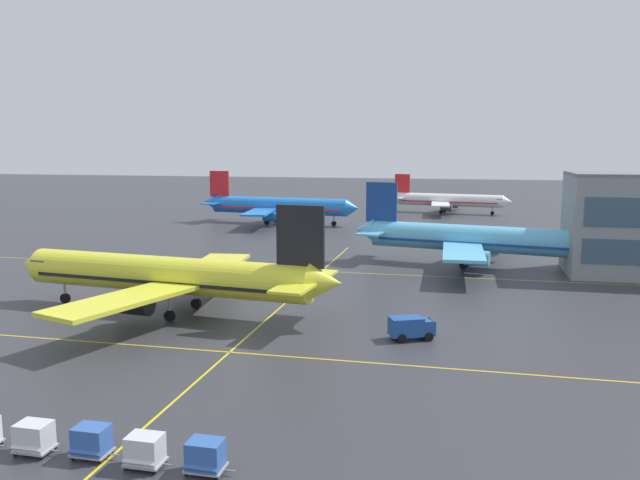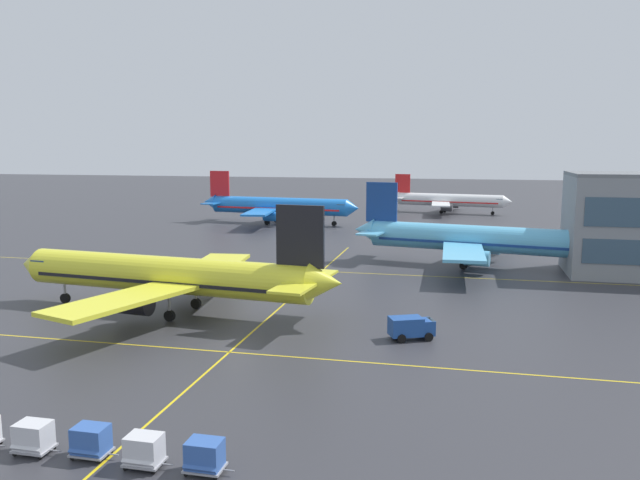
% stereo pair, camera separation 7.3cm
% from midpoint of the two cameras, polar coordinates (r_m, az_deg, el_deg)
% --- Properties ---
extents(ground_plane, '(600.00, 600.00, 0.00)m').
position_cam_midpoint_polar(ground_plane, '(58.01, -7.50, -9.40)').
color(ground_plane, '#333338').
extents(airliner_front_gate, '(38.91, 33.37, 12.09)m').
position_cam_midpoint_polar(airliner_front_gate, '(68.91, -13.44, -3.15)').
color(airliner_front_gate, yellow).
rests_on(airliner_front_gate, ground).
extents(airliner_second_row, '(39.15, 33.30, 12.21)m').
position_cam_midpoint_polar(airliner_second_row, '(95.71, 14.08, 0.07)').
color(airliner_second_row, '#5BB7E5').
rests_on(airliner_second_row, ground).
extents(airliner_third_row, '(38.52, 33.05, 11.97)m').
position_cam_midpoint_polar(airliner_third_row, '(145.71, -3.92, 3.08)').
color(airliner_third_row, blue).
rests_on(airliner_third_row, ground).
extents(airliner_far_left_stand, '(32.77, 27.93, 10.21)m').
position_cam_midpoint_polar(airliner_far_left_stand, '(171.90, 11.46, 3.55)').
color(airliner_far_left_stand, white).
rests_on(airliner_far_left_stand, ground).
extents(taxiway_markings, '(124.80, 80.68, 0.01)m').
position_cam_midpoint_polar(taxiway_markings, '(72.96, -3.07, -5.60)').
color(taxiway_markings, yellow).
rests_on(taxiway_markings, ground).
extents(service_truck_red_van, '(4.50, 3.39, 2.10)m').
position_cam_midpoint_polar(service_truck_red_van, '(59.54, 8.26, -7.76)').
color(service_truck_red_van, '#1E4793').
rests_on(service_truck_red_van, ground).
extents(baggage_cart_row_middle, '(2.75, 1.68, 1.86)m').
position_cam_midpoint_polar(baggage_cart_row_middle, '(41.84, -24.50, -15.91)').
color(baggage_cart_row_middle, '#99999E').
rests_on(baggage_cart_row_middle, ground).
extents(baggage_cart_row_fourth, '(2.75, 1.68, 1.86)m').
position_cam_midpoint_polar(baggage_cart_row_fourth, '(40.16, -20.01, -16.69)').
color(baggage_cart_row_fourth, '#99999E').
rests_on(baggage_cart_row_fourth, ground).
extents(baggage_cart_row_fifth, '(2.75, 1.68, 1.86)m').
position_cam_midpoint_polar(baggage_cart_row_fifth, '(38.20, -15.62, -17.84)').
color(baggage_cart_row_fifth, '#99999E').
rests_on(baggage_cart_row_fifth, ground).
extents(baggage_cart_row_rightmost, '(2.75, 1.68, 1.86)m').
position_cam_midpoint_polar(baggage_cart_row_rightmost, '(36.90, -10.39, -18.64)').
color(baggage_cart_row_rightmost, '#99999E').
rests_on(baggage_cart_row_rightmost, ground).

